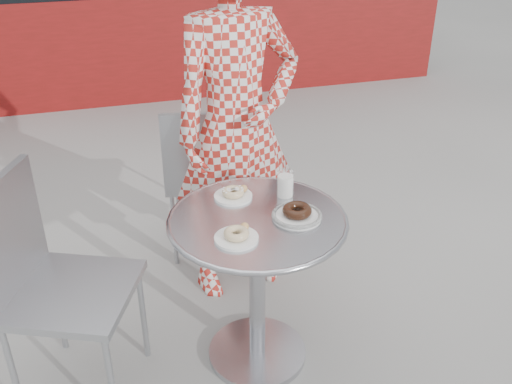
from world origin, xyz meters
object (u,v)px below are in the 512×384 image
object	(u,v)px
chair_far	(208,204)
seated_person	(237,126)
plate_checker	(297,214)
milk_cup	(285,185)
chair_left	(77,330)
plate_near	(237,235)
bistro_table	(257,255)
plate_far	(234,194)

from	to	relation	value
chair_far	seated_person	xyz separation A→B (m)	(0.09, -0.36, 0.62)
plate_checker	milk_cup	distance (m)	0.19
chair_left	milk_cup	world-z (taller)	chair_left
chair_left	plate_checker	size ratio (longest dim) A/B	4.80
seated_person	chair_left	bearing A→B (deg)	-159.14
chair_left	plate_near	world-z (taller)	chair_left
bistro_table	plate_checker	xyz separation A→B (m)	(0.15, -0.04, 0.20)
bistro_table	seated_person	world-z (taller)	seated_person
seated_person	milk_cup	xyz separation A→B (m)	(0.09, -0.45, -0.10)
plate_far	plate_near	bearing A→B (deg)	-102.25
seated_person	bistro_table	bearing A→B (deg)	-109.23
chair_far	plate_checker	world-z (taller)	chair_far
seated_person	plate_checker	size ratio (longest dim) A/B	8.78
chair_left	seated_person	world-z (taller)	seated_person
seated_person	plate_near	size ratio (longest dim) A/B	10.67
chair_left	plate_checker	distance (m)	1.03
plate_near	plate_checker	world-z (taller)	plate_checker
bistro_table	chair_left	xyz separation A→B (m)	(-0.77, 0.05, -0.26)
bistro_table	plate_far	size ratio (longest dim) A/B	4.54
plate_near	milk_cup	distance (m)	0.39
chair_left	plate_checker	xyz separation A→B (m)	(0.92, -0.09, 0.46)
plate_near	plate_checker	size ratio (longest dim) A/B	0.82
plate_checker	chair_far	bearing A→B (deg)	99.97
chair_left	seated_person	size ratio (longest dim) A/B	0.55
bistro_table	milk_cup	xyz separation A→B (m)	(0.17, 0.14, 0.23)
chair_left	seated_person	distance (m)	1.17
milk_cup	chair_far	bearing A→B (deg)	103.03
chair_far	plate_far	distance (m)	0.90
plate_near	milk_cup	xyz separation A→B (m)	(0.28, 0.27, 0.04)
chair_far	seated_person	world-z (taller)	seated_person
plate_far	plate_checker	size ratio (longest dim) A/B	0.80
bistro_table	chair_left	world-z (taller)	chair_left
bistro_table	chair_far	size ratio (longest dim) A/B	0.81
seated_person	plate_far	size ratio (longest dim) A/B	10.98
bistro_table	plate_far	world-z (taller)	plate_far
milk_cup	plate_checker	bearing A→B (deg)	-93.89
chair_left	milk_cup	size ratio (longest dim) A/B	8.54
chair_left	plate_checker	world-z (taller)	chair_left
chair_far	plate_near	size ratio (longest dim) A/B	5.43
plate_far	plate_near	xyz separation A→B (m)	(-0.07, -0.32, -0.00)
bistro_table	plate_near	xyz separation A→B (m)	(-0.12, -0.13, 0.20)
chair_far	seated_person	size ratio (longest dim) A/B	0.51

